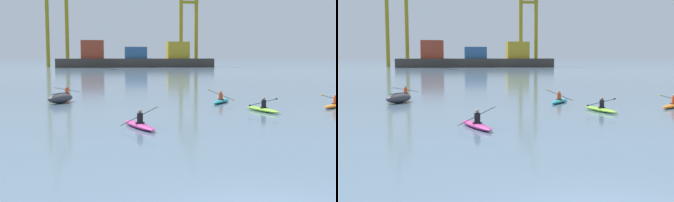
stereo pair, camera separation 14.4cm
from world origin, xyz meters
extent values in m
cube|color=#38332D|center=(3.03, 126.70, 1.33)|extent=(47.94, 8.85, 2.66)
cube|color=#993823|center=(-10.15, 126.70, 5.44)|extent=(6.71, 6.20, 5.55)
cube|color=#2D5684|center=(3.03, 126.70, 4.45)|extent=(6.71, 6.20, 3.57)
cube|color=#B29323|center=(16.22, 126.70, 5.26)|extent=(6.71, 6.20, 5.19)
cylinder|color=olive|center=(-24.86, 136.06, 14.44)|extent=(1.20, 1.20, 28.88)
cylinder|color=olive|center=(-18.69, 136.06, 14.44)|extent=(1.20, 1.20, 28.88)
cylinder|color=olive|center=(18.38, 134.01, 12.35)|extent=(1.20, 1.20, 24.70)
cylinder|color=olive|center=(23.47, 134.01, 12.35)|extent=(1.20, 1.20, 24.70)
cube|color=olive|center=(20.92, 134.01, 20.99)|extent=(6.29, 0.90, 0.90)
ellipsoid|color=#38383D|center=(-7.53, 24.97, 0.35)|extent=(2.30, 2.79, 0.70)
cube|color=#38383D|center=(-7.53, 24.97, 0.73)|extent=(1.08, 1.69, 0.06)
ellipsoid|color=red|center=(-7.58, 30.07, 0.13)|extent=(0.90, 3.44, 0.26)
torus|color=black|center=(-7.57, 29.97, 0.27)|extent=(0.53, 0.53, 0.05)
cylinder|color=#DB471E|center=(-7.57, 29.97, 0.51)|extent=(0.30, 0.30, 0.50)
sphere|color=tan|center=(-7.57, 29.97, 0.86)|extent=(0.19, 0.19, 0.19)
cylinder|color=black|center=(-7.58, 30.02, 0.61)|extent=(2.07, 0.22, 0.42)
ellipsoid|color=silver|center=(-8.61, 29.93, 0.80)|extent=(0.20, 0.06, 0.14)
ellipsoid|color=silver|center=(-6.55, 30.11, 0.42)|extent=(0.20, 0.06, 0.14)
ellipsoid|color=#C13384|center=(-2.21, 12.77, 0.13)|extent=(1.76, 3.39, 0.26)
torus|color=black|center=(-2.17, 12.68, 0.27)|extent=(0.63, 0.63, 0.05)
cylinder|color=black|center=(-2.17, 12.68, 0.51)|extent=(0.30, 0.30, 0.50)
sphere|color=tan|center=(-2.17, 12.68, 0.86)|extent=(0.19, 0.19, 0.19)
cylinder|color=black|center=(-2.19, 12.73, 0.61)|extent=(1.85, 0.72, 0.82)
ellipsoid|color=silver|center=(-3.10, 12.39, 0.22)|extent=(0.21, 0.11, 0.17)
ellipsoid|color=silver|center=(-1.28, 13.07, 1.00)|extent=(0.21, 0.11, 0.17)
ellipsoid|color=orange|center=(11.85, 19.69, 0.13)|extent=(3.05, 2.56, 0.26)
torus|color=black|center=(11.77, 19.63, 0.27)|extent=(0.69, 0.69, 0.05)
cylinder|color=#DB471E|center=(11.77, 19.63, 0.51)|extent=(0.30, 0.30, 0.50)
sphere|color=tan|center=(11.77, 19.63, 0.86)|extent=(0.19, 0.19, 0.19)
cylinder|color=black|center=(11.81, 19.66, 0.61)|extent=(1.30, 1.66, 0.40)
ellipsoid|color=yellow|center=(11.17, 20.48, 0.79)|extent=(0.15, 0.18, 0.14)
ellipsoid|color=#7ABC2D|center=(6.06, 18.19, 0.13)|extent=(1.55, 3.43, 0.26)
torus|color=black|center=(6.09, 18.09, 0.27)|extent=(0.61, 0.61, 0.05)
cylinder|color=black|center=(6.09, 18.09, 0.51)|extent=(0.30, 0.30, 0.50)
sphere|color=tan|center=(6.09, 18.09, 0.86)|extent=(0.19, 0.19, 0.19)
cylinder|color=black|center=(6.07, 18.14, 0.61)|extent=(2.00, 0.63, 0.37)
ellipsoid|color=black|center=(5.08, 17.84, 0.44)|extent=(0.20, 0.09, 0.14)
ellipsoid|color=black|center=(7.07, 18.44, 0.78)|extent=(0.20, 0.09, 0.14)
ellipsoid|color=teal|center=(4.63, 23.51, 0.13)|extent=(2.28, 3.22, 0.26)
torus|color=black|center=(4.58, 23.43, 0.27)|extent=(0.67, 0.67, 0.05)
cylinder|color=#DB471E|center=(4.58, 23.43, 0.51)|extent=(0.30, 0.30, 0.50)
sphere|color=tan|center=(4.58, 23.43, 0.86)|extent=(0.19, 0.19, 0.19)
cylinder|color=black|center=(4.61, 23.47, 0.61)|extent=(1.72, 1.06, 0.73)
ellipsoid|color=yellow|center=(3.76, 23.98, 0.96)|extent=(0.20, 0.14, 0.16)
ellipsoid|color=yellow|center=(5.45, 22.96, 0.26)|extent=(0.20, 0.14, 0.16)
camera|label=1|loc=(-3.37, -8.55, 3.59)|focal=46.30mm
camera|label=2|loc=(-3.22, -8.57, 3.59)|focal=46.30mm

